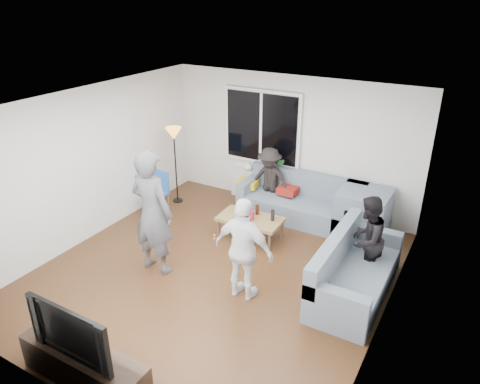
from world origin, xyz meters
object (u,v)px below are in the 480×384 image
Objects in this scene: sofa_right_section at (357,268)px; tv_console at (85,366)px; player_left at (152,213)px; television at (77,328)px; side_chair at (155,194)px; sofa_back_section at (300,199)px; player_right at (244,250)px; spectator_back at (269,180)px; spectator_right at (367,240)px; coffee_table at (250,228)px; floor_lamp at (176,166)px.

sofa_right_section reaches higher than tv_console.
player_left reaches higher than television.
sofa_back_section is at bearing 33.33° from side_chair.
player_right is at bearing -18.88° from side_chair.
spectator_back is at bearing -69.25° from player_right.
sofa_right_section is at bearing 12.09° from spectator_right.
sofa_right_section is 1.02× the size of player_left.
sofa_back_section is 1.69× the size of spectator_right.
coffee_table is (-0.47, -1.08, -0.22)m from sofa_back_section.
sofa_back_section is at bearing 66.43° from coffee_table.
sofa_back_section reaches higher than tv_console.
player_right is at bearing -84.90° from sofa_back_section.
tv_console is at bearing 145.38° from sofa_right_section.
spectator_right reaches higher than coffee_table.
television reaches higher than sofa_back_section.
coffee_table is 1.22m from spectator_back.
side_chair reaches higher than sofa_back_section.
tv_console is 0.54m from television.
television is (-2.12, -3.46, 0.08)m from spectator_right.
floor_lamp is 1.39× the size of television.
sofa_back_section is 2.07m from spectator_right.
side_chair is at bearing -25.09° from player_right.
television reaches higher than sofa_right_section.
player_right is at bearing 122.20° from sofa_right_section.
player_right is at bearing -64.55° from coffee_table.
tv_console is (1.95, -4.26, -0.56)m from floor_lamp.
side_chair is at bearing -79.71° from spectator_right.
sofa_back_section is 2.76m from side_chair.
side_chair is 0.77× the size of television.
television is at bearing -90.99° from coffee_table.
spectator_right reaches higher than television.
coffee_table is 0.72× the size of player_right.
sofa_back_section is 1.51× the size of player_right.
player_left is 2.76m from spectator_back.
player_left is at bearing -53.17° from spectator_right.
spectator_back is (-0.89, 2.59, -0.11)m from player_right.
sofa_right_section is at bearing 55.38° from tv_console.
floor_lamp reaches higher than side_chair.
floor_lamp is (-2.49, -0.51, 0.36)m from sofa_back_section.
sofa_right_section is at bearing -47.21° from sofa_back_section.
television is at bearing -65.36° from floor_lamp.
spectator_back is 1.16× the size of television.
player_left reaches higher than sofa_right_section.
spectator_right reaches higher than tv_console.
player_left is at bearing 4.65° from player_right.
floor_lamp is 3.40m from player_right.
coffee_table is 0.56× the size of player_left.
sofa_back_section is 2.57m from floor_lamp.
spectator_back is (1.82, 1.22, 0.22)m from side_chair.
player_left reaches higher than player_right.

